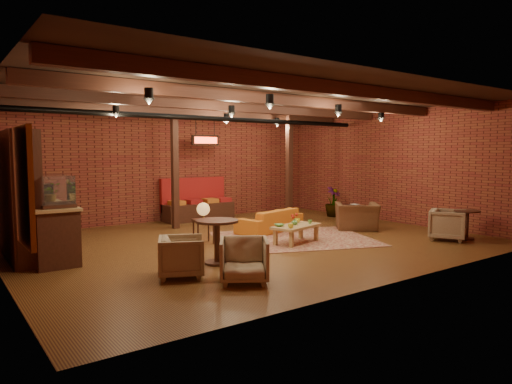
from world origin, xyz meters
TOP-DOWN VIEW (x-y plane):
  - floor at (0.00, 0.00)m, footprint 10.00×10.00m
  - ceiling at (0.00, 0.00)m, footprint 10.00×8.00m
  - wall_back at (0.00, 4.00)m, footprint 10.00×0.02m
  - wall_front at (0.00, -4.00)m, footprint 10.00×0.02m
  - wall_right at (5.00, 0.00)m, footprint 0.02×8.00m
  - ceiling_beams at (0.00, 0.00)m, footprint 9.80×6.40m
  - ceiling_pipe at (0.00, 1.60)m, footprint 9.60×0.12m
  - post_left at (-0.60, 2.60)m, footprint 0.16×0.16m
  - post_right at (2.80, 2.00)m, footprint 0.16×0.16m
  - service_counter at (-4.10, 1.00)m, footprint 0.80×2.50m
  - plant_counter at (-4.00, 1.20)m, footprint 0.35×0.39m
  - shelving_hutch at (-4.50, 1.10)m, footprint 0.52×2.00m
  - chalkboard_menu at (-4.93, -2.30)m, footprint 0.08×0.96m
  - banquette at (0.60, 3.55)m, footprint 2.10×0.70m
  - service_sign at (0.60, 3.10)m, footprint 0.86×0.06m
  - ceiling_spotlights at (0.00, 0.00)m, footprint 6.40×4.40m
  - rug at (0.95, -0.37)m, footprint 4.28×3.80m
  - sofa at (1.15, 0.78)m, footprint 2.07×1.23m
  - coffee_table at (0.67, -0.78)m, footprint 1.30×0.88m
  - side_table_lamp at (-0.99, 0.41)m, footprint 0.51×0.51m
  - round_table_left at (-1.70, -1.36)m, footprint 0.77×0.77m
  - armchair_a at (-2.60, -1.75)m, footprint 0.90×0.92m
  - armchair_b at (-1.96, -2.61)m, footprint 0.99×0.98m
  - armchair_right at (3.14, -0.34)m, footprint 1.25×1.21m
  - side_table_book at (3.86, 0.45)m, footprint 0.53×0.53m
  - round_table_right at (4.20, -2.73)m, footprint 0.58×0.58m
  - armchair_far at (3.75, -2.53)m, footprint 1.00×0.98m
  - plant_tall at (4.40, 1.75)m, footprint 1.90×1.90m

SIDE VIEW (x-z plane):
  - floor at x=0.00m, z-range 0.00..0.00m
  - rug at x=0.95m, z-range 0.00..0.01m
  - sofa at x=1.15m, z-range 0.00..0.57m
  - coffee_table at x=0.67m, z-range 0.03..0.69m
  - armchair_a at x=-2.60m, z-range 0.00..0.73m
  - armchair_b at x=-1.96m, z-range 0.00..0.76m
  - armchair_far at x=3.75m, z-range 0.00..0.78m
  - round_table_right at x=4.20m, z-range 0.11..0.79m
  - armchair_right at x=3.14m, z-range 0.00..0.93m
  - side_table_book at x=3.86m, z-range 0.21..0.76m
  - banquette at x=0.60m, z-range 0.00..1.00m
  - round_table_left at x=-1.70m, z-range 0.14..0.94m
  - side_table_lamp at x=-0.99m, z-range 0.24..1.14m
  - service_counter at x=-4.10m, z-range 0.00..1.60m
  - shelving_hutch at x=-4.50m, z-range 0.00..2.40m
  - plant_counter at x=-4.00m, z-range 1.07..1.37m
  - plant_tall at x=4.40m, z-range 0.00..2.79m
  - wall_back at x=0.00m, z-range 0.00..3.20m
  - wall_front at x=0.00m, z-range 0.00..3.20m
  - wall_right at x=5.00m, z-range 0.00..3.20m
  - post_left at x=-0.60m, z-range 0.00..3.20m
  - post_right at x=2.80m, z-range 0.00..3.20m
  - chalkboard_menu at x=-4.93m, z-range 0.87..2.33m
  - service_sign at x=0.60m, z-range 2.20..2.50m
  - ceiling_pipe at x=0.00m, z-range 2.79..2.91m
  - ceiling_spotlights at x=0.00m, z-range 2.72..3.00m
  - ceiling_beams at x=0.00m, z-range 2.97..3.19m
  - ceiling at x=0.00m, z-range 3.19..3.21m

